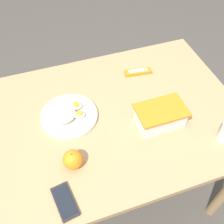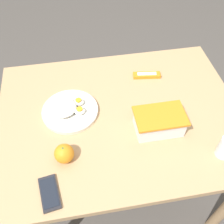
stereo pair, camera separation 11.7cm
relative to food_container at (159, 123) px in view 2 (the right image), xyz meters
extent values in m
plane|color=#4C4742|center=(0.14, -0.11, -0.81)|extent=(10.00, 10.00, 0.00)
cube|color=tan|center=(0.14, -0.11, -0.06)|extent=(1.12, 0.85, 0.03)
cylinder|color=#A07D56|center=(-0.36, -0.47, -0.44)|extent=(0.05, 0.05, 0.74)
cylinder|color=#A07D56|center=(0.65, -0.47, -0.44)|extent=(0.05, 0.05, 0.74)
cube|color=white|center=(0.00, 0.00, 0.00)|extent=(0.20, 0.12, 0.08)
cube|color=#CCBC84|center=(0.00, 0.00, -0.01)|extent=(0.18, 0.11, 0.06)
cube|color=orange|center=(0.00, 0.00, 0.05)|extent=(0.21, 0.14, 0.01)
ellipsoid|color=gray|center=(0.00, -0.01, 0.01)|extent=(0.05, 0.04, 0.03)
sphere|color=orange|center=(0.41, 0.08, 0.00)|extent=(0.08, 0.08, 0.08)
cylinder|color=#4C662D|center=(0.41, 0.08, 0.04)|extent=(0.01, 0.01, 0.00)
cylinder|color=silver|center=(0.37, -0.16, -0.03)|extent=(0.26, 0.26, 0.02)
ellipsoid|color=white|center=(0.40, -0.16, 0.00)|extent=(0.12, 0.12, 0.04)
ellipsoid|color=white|center=(0.33, -0.19, -0.01)|extent=(0.05, 0.04, 0.03)
cylinder|color=#F4A823|center=(0.33, -0.19, 0.00)|extent=(0.03, 0.03, 0.01)
ellipsoid|color=white|center=(0.33, -0.13, -0.01)|extent=(0.05, 0.04, 0.03)
cylinder|color=#F4A823|center=(0.33, -0.13, 0.00)|extent=(0.03, 0.03, 0.01)
cube|color=orange|center=(-0.04, -0.33, -0.03)|extent=(0.14, 0.06, 0.02)
cube|color=white|center=(-0.04, -0.33, -0.02)|extent=(0.10, 0.03, 0.00)
cube|color=#232328|center=(0.47, 0.22, -0.04)|extent=(0.08, 0.14, 0.01)
cube|color=black|center=(0.47, 0.22, -0.03)|extent=(0.07, 0.12, 0.00)
camera|label=1|loc=(0.43, 0.60, 0.89)|focal=42.00mm
camera|label=2|loc=(0.31, 0.63, 0.89)|focal=42.00mm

